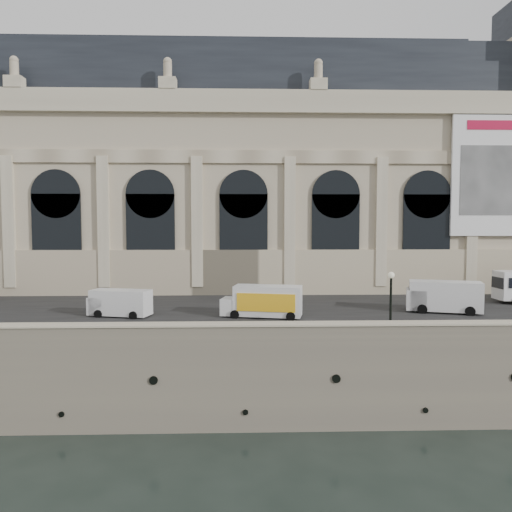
{
  "coord_description": "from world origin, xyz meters",
  "views": [
    {
      "loc": [
        -4.26,
        -32.14,
        13.8
      ],
      "look_at": [
        -2.65,
        22.0,
        10.3
      ],
      "focal_mm": 35.0,
      "sensor_mm": 36.0,
      "label": 1
    }
  ],
  "objects_px": {
    "van_b": "(117,303)",
    "box_truck": "(263,302)",
    "lamp_right": "(391,304)",
    "van_c": "(440,297)"
  },
  "relations": [
    {
      "from": "van_b",
      "to": "van_c",
      "type": "xyz_separation_m",
      "value": [
        27.88,
        1.09,
        0.25
      ]
    },
    {
      "from": "van_b",
      "to": "lamp_right",
      "type": "bearing_deg",
      "value": -21.17
    },
    {
      "from": "van_c",
      "to": "lamp_right",
      "type": "xyz_separation_m",
      "value": [
        -7.16,
        -9.11,
        0.83
      ]
    },
    {
      "from": "box_truck",
      "to": "lamp_right",
      "type": "height_order",
      "value": "lamp_right"
    },
    {
      "from": "lamp_right",
      "to": "van_b",
      "type": "bearing_deg",
      "value": 158.83
    },
    {
      "from": "lamp_right",
      "to": "box_truck",
      "type": "bearing_deg",
      "value": 139.45
    },
    {
      "from": "van_b",
      "to": "lamp_right",
      "type": "relative_size",
      "value": 1.2
    },
    {
      "from": "van_b",
      "to": "van_c",
      "type": "distance_m",
      "value": 27.9
    },
    {
      "from": "van_b",
      "to": "van_c",
      "type": "relative_size",
      "value": 0.82
    },
    {
      "from": "van_b",
      "to": "box_truck",
      "type": "height_order",
      "value": "box_truck"
    }
  ]
}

